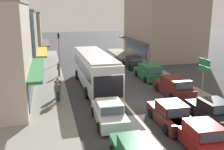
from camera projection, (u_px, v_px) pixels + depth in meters
name	position (u px, v px, depth m)	size (l,w,h in m)	color
ground_plane	(125.00, 103.00, 20.66)	(140.00, 140.00, 0.00)	#353538
lane_centre_line	(112.00, 88.00, 24.43)	(0.20, 28.00, 0.01)	silver
sidewalk_left	(37.00, 87.00, 24.71)	(5.20, 44.00, 0.14)	gray
kerb_right	(164.00, 78.00, 27.74)	(2.80, 44.00, 0.12)	gray
shopfront_mid_block	(3.00, 45.00, 27.24)	(8.00, 7.38, 7.18)	#84939E
shopfront_far_end	(12.00, 38.00, 34.94)	(8.73, 8.69, 6.91)	gray
building_right_far	(162.00, 24.00, 39.80)	(9.57, 12.24, 9.96)	gray
city_bus	(95.00, 68.00, 24.33)	(2.86, 10.89, 3.23)	silver
sedan_adjacent_lane_trail	(109.00, 113.00, 16.87)	(1.99, 4.25, 1.47)	silver
sedan_queue_far_back	(171.00, 115.00, 16.63)	(1.98, 4.24, 1.47)	#561E19
sedan_adjacent_lane_lead	(202.00, 138.00, 13.64)	(2.04, 4.28, 1.47)	maroon
parked_sedan_kerb_front	(213.00, 112.00, 17.05)	(1.93, 4.21, 1.47)	black
parked_wagon_kerb_second	(174.00, 87.00, 22.34)	(2.06, 4.56, 1.58)	#561E19
parked_wagon_kerb_third	(149.00, 72.00, 27.56)	(1.99, 4.53, 1.58)	#1E6638
parked_sedan_kerb_rear	(133.00, 63.00, 32.97)	(1.93, 4.22, 1.47)	black
traffic_light_downstreet	(59.00, 43.00, 34.47)	(0.32, 0.24, 4.20)	gray
directional_road_sign	(204.00, 69.00, 19.96)	(0.10, 1.40, 3.60)	gray
pedestrian_with_handbag_near	(59.00, 68.00, 28.07)	(0.38, 0.66, 1.63)	#4C4742
pedestrian_browsing_midblock	(58.00, 90.00, 20.34)	(0.46, 0.40, 1.63)	#333338
pedestrian_far_walker	(58.00, 86.00, 21.46)	(0.55, 0.30, 1.63)	#4C4742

